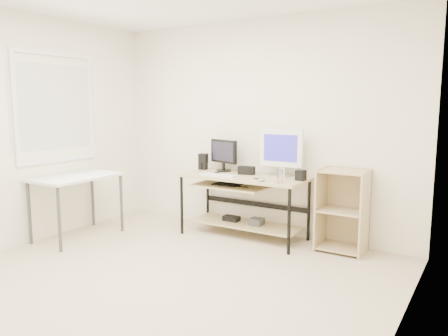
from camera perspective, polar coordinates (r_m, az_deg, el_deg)
room at (r=3.87m, az=-10.96°, el=4.17°), size 4.01×4.01×2.62m
desk at (r=5.22m, az=2.37°, el=-3.27°), size 1.50×0.65×0.75m
side_table at (r=5.45m, az=-18.73°, el=-1.80°), size 0.60×1.00×0.75m
shelf_unit at (r=4.93m, az=15.33°, el=-5.28°), size 0.50×0.40×0.90m
black_monitor at (r=5.46m, az=-0.04°, el=1.93°), size 0.43×0.18×0.40m
white_imac at (r=5.09m, az=7.48°, el=2.44°), size 0.52×0.17×0.55m
keyboard at (r=5.16m, az=-0.78°, el=-0.91°), size 0.46×0.14×0.02m
mouse at (r=4.80m, az=4.92°, el=-1.53°), size 0.09×0.12×0.03m
center_speaker at (r=5.25m, az=2.96°, el=-0.31°), size 0.21×0.12×0.10m
speaker_left at (r=5.64m, az=-2.73°, el=0.90°), size 0.12×0.12×0.21m
speaker_right at (r=4.91m, az=10.00°, el=-0.94°), size 0.11×0.11×0.11m
audio_controller at (r=5.63m, az=-2.99°, el=0.51°), size 0.08×0.06×0.14m
volume_puck at (r=5.27m, az=-0.93°, el=-0.66°), size 0.06×0.06×0.03m
smartphone at (r=4.96m, az=4.55°, el=-1.37°), size 0.08×0.12×0.01m
coaster at (r=4.73m, az=7.30°, el=-1.90°), size 0.11×0.11×0.01m
drinking_glass at (r=4.72m, az=7.32°, el=-1.08°), size 0.09×0.09×0.13m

